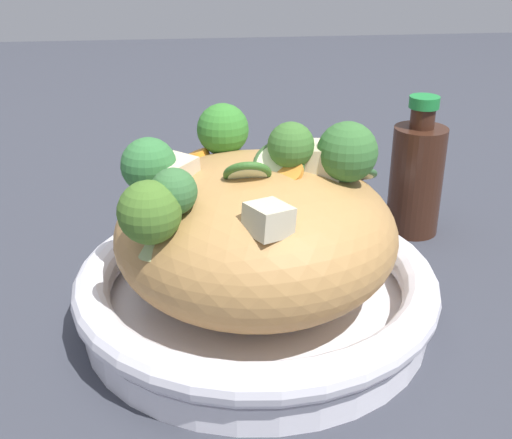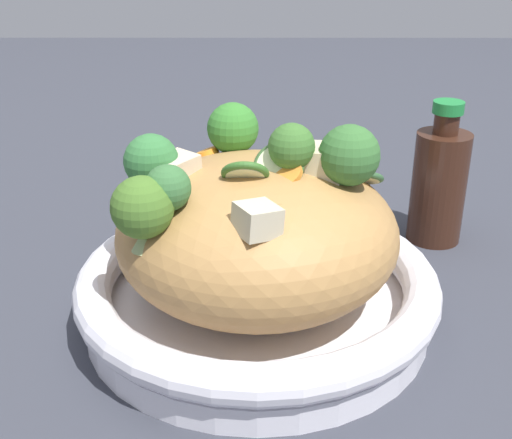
% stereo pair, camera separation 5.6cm
% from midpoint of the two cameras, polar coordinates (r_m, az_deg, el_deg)
% --- Properties ---
extents(ground_plane, '(3.00, 3.00, 0.00)m').
position_cam_midpoint_polar(ground_plane, '(0.61, -2.66, -8.58)').
color(ground_plane, '#343740').
extents(serving_bowl, '(0.32, 0.32, 0.06)m').
position_cam_midpoint_polar(serving_bowl, '(0.60, -2.72, -6.26)').
color(serving_bowl, white).
rests_on(serving_bowl, ground_plane).
extents(noodle_heap, '(0.24, 0.24, 0.13)m').
position_cam_midpoint_polar(noodle_heap, '(0.57, -2.83, -1.21)').
color(noodle_heap, '#AE7F47').
rests_on(noodle_heap, serving_bowl).
extents(broccoli_florets, '(0.22, 0.19, 0.08)m').
position_cam_midpoint_polar(broccoli_florets, '(0.54, -5.43, 4.71)').
color(broccoli_florets, '#9DC174').
rests_on(broccoli_florets, serving_bowl).
extents(carrot_coins, '(0.14, 0.12, 0.03)m').
position_cam_midpoint_polar(carrot_coins, '(0.57, -0.91, 5.01)').
color(carrot_coins, orange).
rests_on(carrot_coins, serving_bowl).
extents(zucchini_slices, '(0.14, 0.10, 0.05)m').
position_cam_midpoint_polar(zucchini_slices, '(0.55, -0.03, 4.59)').
color(zucchini_slices, beige).
rests_on(zucchini_slices, serving_bowl).
extents(chicken_chunks, '(0.16, 0.18, 0.04)m').
position_cam_midpoint_polar(chicken_chunks, '(0.54, -2.04, 3.89)').
color(chicken_chunks, beige).
rests_on(chicken_chunks, serving_bowl).
extents(soy_sauce_bottle, '(0.06, 0.06, 0.16)m').
position_cam_midpoint_polar(soy_sauce_bottle, '(0.76, 11.61, 3.60)').
color(soy_sauce_bottle, '#381E14').
rests_on(soy_sauce_bottle, ground_plane).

